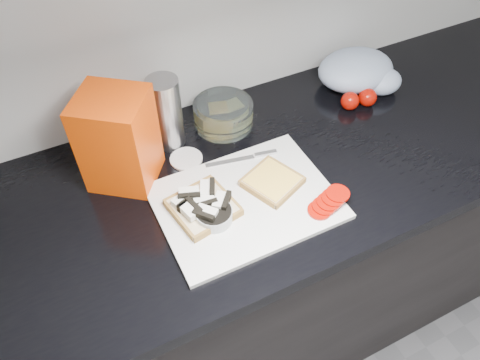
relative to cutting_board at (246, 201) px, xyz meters
name	(u,v)px	position (x,y,z in m)	size (l,w,h in m)	color
base_cabinet	(272,260)	(0.15, 0.09, -0.48)	(3.50, 0.60, 0.86)	black
countertop	(281,164)	(0.15, 0.09, -0.03)	(3.50, 0.64, 0.04)	black
cutting_board	(246,201)	(0.00, 0.00, 0.00)	(0.40, 0.30, 0.01)	silver
bread_left	(202,206)	(-0.10, 0.02, 0.02)	(0.16, 0.16, 0.04)	beige
bread_right	(272,182)	(0.08, 0.02, 0.01)	(0.16, 0.16, 0.02)	beige
tomato_slices	(329,202)	(0.16, -0.10, 0.02)	(0.12, 0.08, 0.02)	#9E0D03
knife	(251,157)	(0.07, 0.12, 0.01)	(0.18, 0.05, 0.01)	silver
seed_tub	(214,216)	(-0.09, -0.02, 0.02)	(0.08, 0.08, 0.04)	#ABB0B1
tub_lid	(186,159)	(-0.07, 0.19, 0.00)	(0.08, 0.08, 0.01)	silver
glass_bowl	(223,114)	(0.07, 0.28, 0.03)	(0.16, 0.16, 0.07)	silver
bread_bag	(119,140)	(-0.22, 0.21, 0.11)	(0.15, 0.14, 0.23)	#FB3F04
steel_canister	(166,113)	(-0.08, 0.27, 0.09)	(0.08, 0.08, 0.19)	#A5A4A9
grocery_bag	(360,72)	(0.50, 0.26, 0.04)	(0.24, 0.21, 0.10)	#9DACC1
whole_tomatoes	(359,99)	(0.44, 0.17, 0.02)	(0.10, 0.06, 0.05)	#9E0D03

